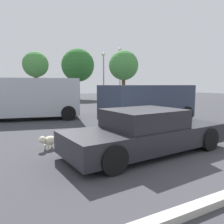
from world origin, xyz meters
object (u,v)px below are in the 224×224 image
van_white (28,97)px  light_post_mid (120,65)px  dog (48,140)px  light_post_near (104,67)px  pedestrian (112,98)px  suv_dark (148,102)px  sedan_foreground (146,132)px

van_white → light_post_mid: light_post_mid is taller
dog → light_post_near: (10.43, 17.66, 3.65)m
van_white → light_post_near: 15.49m
pedestrian → light_post_near: 11.92m
suv_dark → light_post_mid: size_ratio=0.70×
light_post_near → light_post_mid: 4.30m
sedan_foreground → pedestrian: (3.57, 8.62, 0.37)m
van_white → light_post_mid: (13.69, 13.70, 3.36)m
dog → light_post_near: 20.83m
van_white → suv_dark: bearing=-26.0°
dog → pedestrian: bearing=-157.1°
van_white → dog: bearing=-79.4°
pedestrian → sedan_foreground: bearing=23.7°
light_post_near → dog: bearing=-120.6°
sedan_foreground → suv_dark: (2.94, 3.76, 0.45)m
light_post_mid → van_white: bearing=-135.0°
dog → light_post_mid: light_post_mid is taller
sedan_foreground → van_white: bearing=100.0°
van_white → pedestrian: (5.54, 0.82, -0.26)m
light_post_near → van_white: bearing=-131.5°
van_white → light_post_near: size_ratio=1.00×
sedan_foreground → van_white: (-1.97, 7.80, 0.63)m
dog → light_post_near: bearing=-147.9°
van_white → light_post_mid: bearing=58.6°
pedestrian → light_post_mid: light_post_mid is taller
sedan_foreground → dog: sedan_foreground is taller
van_white → suv_dark: 6.36m
pedestrian → light_post_near: light_post_near is taller
pedestrian → light_post_mid: 15.67m
sedan_foreground → light_post_mid: (11.72, 21.51, 3.99)m
suv_dark → van_white: bearing=-44.7°
pedestrian → light_post_mid: (8.15, 12.88, 3.62)m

